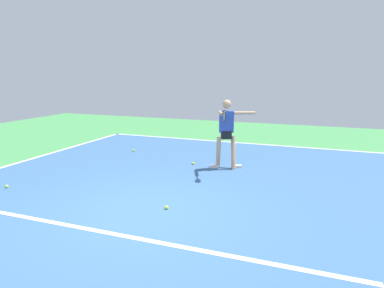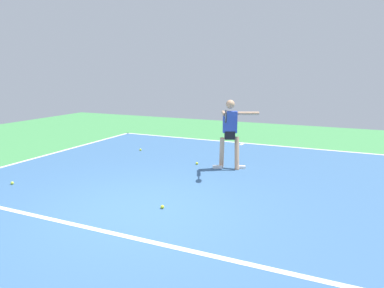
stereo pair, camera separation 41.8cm
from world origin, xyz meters
name	(u,v)px [view 1 (the left image)]	position (x,y,z in m)	size (l,w,h in m)	color
ground_plane	(143,212)	(0.00, 0.00, 0.00)	(22.82, 22.82, 0.00)	#428E4C
court_surface	(143,211)	(0.00, 0.00, 0.00)	(9.49, 13.02, 0.00)	#38608E
court_line_baseline_near	(235,142)	(0.00, -6.46, 0.00)	(9.49, 0.10, 0.01)	white
court_line_service	(113,234)	(0.00, 0.91, 0.00)	(7.12, 0.10, 0.01)	white
court_line_centre_mark	(234,144)	(0.00, -6.26, 0.00)	(0.10, 0.30, 0.01)	white
tennis_player	(227,130)	(-0.58, -3.19, 0.98)	(1.05, 1.32, 1.72)	tan
tennis_ball_near_service_line	(7,186)	(3.25, -0.10, 0.03)	(0.07, 0.07, 0.07)	#C6E53D
tennis_ball_far_corner	(193,163)	(0.31, -3.23, 0.03)	(0.07, 0.07, 0.07)	yellow
tennis_ball_near_player	(134,150)	(2.53, -4.01, 0.03)	(0.07, 0.07, 0.07)	#CCE033
tennis_ball_centre_court	(167,207)	(-0.33, -0.24, 0.03)	(0.07, 0.07, 0.07)	yellow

